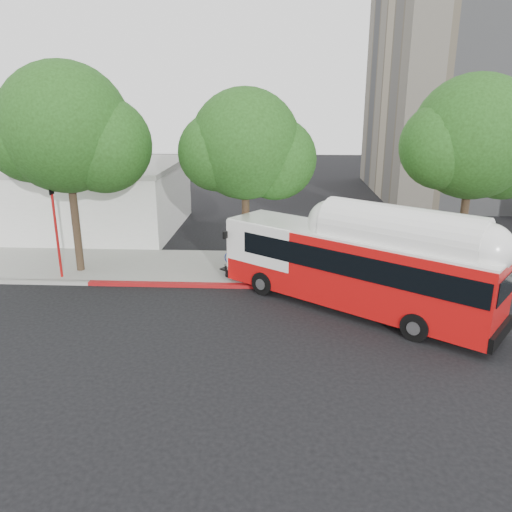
# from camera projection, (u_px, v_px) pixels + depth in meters

# --- Properties ---
(ground) EXTENTS (120.00, 120.00, 0.00)m
(ground) POSITION_uv_depth(u_px,v_px,m) (261.00, 326.00, 18.55)
(ground) COLOR black
(ground) RESTS_ON ground
(sidewalk) EXTENTS (60.00, 5.00, 0.15)m
(sidewalk) POSITION_uv_depth(u_px,v_px,m) (267.00, 268.00, 24.71)
(sidewalk) COLOR gray
(sidewalk) RESTS_ON ground
(curb_strip) EXTENTS (60.00, 0.30, 0.15)m
(curb_strip) POSITION_uv_depth(u_px,v_px,m) (265.00, 286.00, 22.24)
(curb_strip) COLOR gray
(curb_strip) RESTS_ON ground
(red_curb_segment) EXTENTS (10.00, 0.32, 0.16)m
(red_curb_segment) POSITION_uv_depth(u_px,v_px,m) (198.00, 285.00, 22.39)
(red_curb_segment) COLOR maroon
(red_curb_segment) RESTS_ON ground
(street_tree_left) EXTENTS (6.67, 5.80, 9.74)m
(street_tree_left) POSITION_uv_depth(u_px,v_px,m) (77.00, 133.00, 22.28)
(street_tree_left) COLOR #2D2116
(street_tree_left) RESTS_ON ground
(street_tree_mid) EXTENTS (5.75, 5.00, 8.62)m
(street_tree_mid) POSITION_uv_depth(u_px,v_px,m) (254.00, 149.00, 22.57)
(street_tree_mid) COLOR #2D2116
(street_tree_mid) RESTS_ON ground
(street_tree_right) EXTENTS (6.21, 5.40, 9.18)m
(street_tree_right) POSITION_uv_depth(u_px,v_px,m) (483.00, 142.00, 21.77)
(street_tree_right) COLOR #2D2116
(street_tree_right) RESTS_ON ground
(low_commercial_bldg) EXTENTS (16.20, 10.20, 4.25)m
(low_commercial_bldg) POSITION_uv_depth(u_px,v_px,m) (53.00, 195.00, 31.93)
(low_commercial_bldg) COLOR silver
(low_commercial_bldg) RESTS_ON ground
(transit_bus) EXTENTS (10.88, 8.74, 3.54)m
(transit_bus) POSITION_uv_depth(u_px,v_px,m) (354.00, 269.00, 19.62)
(transit_bus) COLOR red
(transit_bus) RESTS_ON ground
(signal_pole) EXTENTS (0.12, 0.40, 4.27)m
(signal_pole) POSITION_uv_depth(u_px,v_px,m) (57.00, 234.00, 22.62)
(signal_pole) COLOR red
(signal_pole) RESTS_ON ground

